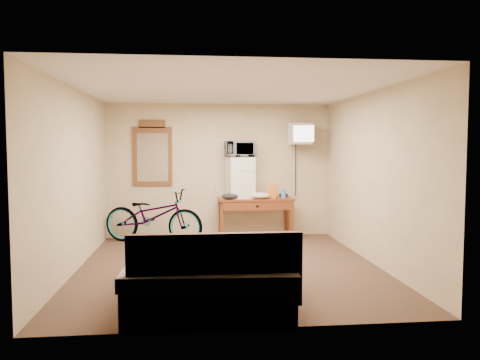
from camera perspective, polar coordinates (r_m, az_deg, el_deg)
The scene contains 13 objects.
room at distance 6.56m, azimuth -1.38°, elevation 0.16°, with size 4.60×4.64×2.50m.
desk at distance 8.67m, azimuth 1.94°, elevation -3.00°, with size 1.39×0.55×0.75m.
mini_fridge at distance 8.65m, azimuth 0.02°, elevation 0.29°, with size 0.53×0.52×0.76m.
microwave at distance 8.63m, azimuth 0.02°, elevation 3.80°, with size 0.54×0.37×0.30m, color white.
snack_bag at distance 8.68m, azimuth 4.02°, elevation -1.37°, with size 0.13×0.07×0.26m, color orange.
blue_cup at distance 8.70m, azimuth 5.32°, elevation -1.69°, with size 0.09×0.09×0.16m, color #4481E7.
cloth_cream at distance 8.57m, azimuth 2.46°, elevation -1.91°, with size 0.37×0.29×0.11m, color beige.
cloth_dark_a at distance 8.45m, azimuth -1.21°, elevation -2.00°, with size 0.30×0.23×0.11m, color black.
cloth_dark_b at distance 8.86m, azimuth 5.32°, elevation -1.84°, with size 0.18×0.15×0.08m, color black.
crt_television at distance 8.78m, azimuth 7.47°, elevation 5.59°, with size 0.54×0.62×0.39m.
wall_mirror at distance 8.83m, azimuth -10.61°, elevation 3.16°, with size 0.72×0.04×1.22m.
bicycle at distance 8.42m, azimuth -10.53°, elevation -4.30°, with size 0.64×1.84×0.96m, color black.
bed at distance 5.35m, azimuth -3.51°, elevation -11.17°, with size 1.80×2.31×0.90m.
Camera 1 is at (-0.51, -6.52, 1.69)m, focal length 35.00 mm.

